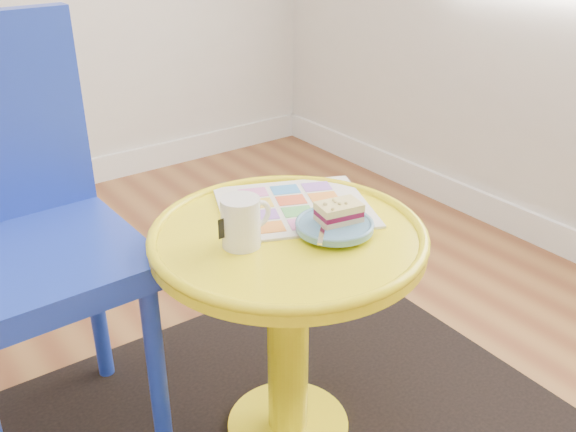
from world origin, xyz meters
TOP-DOWN VIEW (x-y plane):
  - rug at (0.65, 0.21)m, footprint 1.32×1.13m
  - side_table at (0.65, 0.21)m, footprint 0.59×0.59m
  - chair at (0.20, 0.58)m, footprint 0.44×0.45m
  - newspaper at (0.74, 0.30)m, footprint 0.42×0.39m
  - mug at (0.55, 0.22)m, footprint 0.11×0.08m
  - plate at (0.73, 0.15)m, footprint 0.16×0.16m
  - cake_slice at (0.75, 0.15)m, footprint 0.10×0.08m
  - fork at (0.70, 0.15)m, footprint 0.11×0.11m

SIDE VIEW (x-z plane):
  - rug at x=0.65m, z-range 0.00..0.01m
  - side_table at x=0.65m, z-range 0.12..0.68m
  - newspaper at x=0.74m, z-range 0.56..0.56m
  - chair at x=0.20m, z-range 0.07..1.06m
  - plate at x=0.73m, z-range 0.57..0.58m
  - fork at x=0.70m, z-range 0.58..0.59m
  - cake_slice at x=0.75m, z-range 0.58..0.62m
  - mug at x=0.55m, z-range 0.56..0.67m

